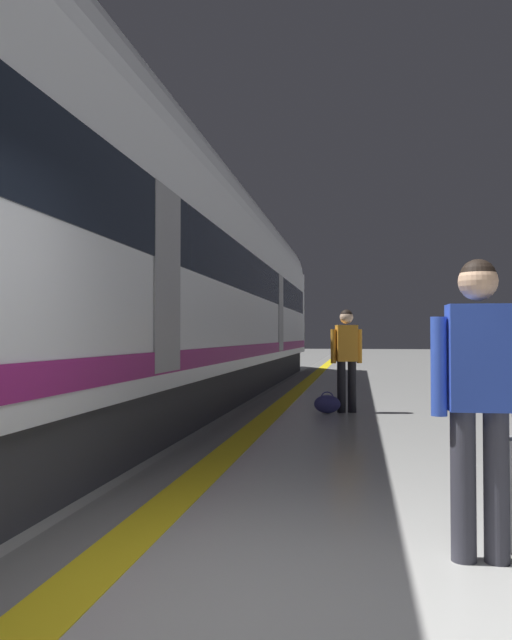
{
  "coord_description": "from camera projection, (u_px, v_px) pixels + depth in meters",
  "views": [
    {
      "loc": [
        0.35,
        -2.82,
        1.29
      ],
      "look_at": [
        -0.89,
        4.68,
        1.48
      ],
      "focal_mm": 35.14,
      "sensor_mm": 36.0,
      "label": 1
    }
  ],
  "objects": [
    {
      "name": "duffel_bag_near",
      "position": [
        327.0,
        404.0,
        10.43
      ],
      "size": [
        0.44,
        0.26,
        0.36
      ],
      "color": "navy",
      "rests_on": "ground"
    },
    {
      "name": "passenger_near",
      "position": [
        347.0,
        353.0,
        10.54
      ],
      "size": [
        0.52,
        0.3,
        1.73
      ],
      "color": "black",
      "rests_on": "ground"
    },
    {
      "name": "traveller_foreground",
      "position": [
        479.0,
        385.0,
        3.59
      ],
      "size": [
        0.54,
        0.22,
        1.73
      ],
      "color": "#383842",
      "rests_on": "ground"
    },
    {
      "name": "tactile_edge_band",
      "position": [
        273.0,
        398.0,
        12.89
      ],
      "size": [
        0.59,
        80.0,
        0.01
      ],
      "primitive_type": "cube",
      "color": "slate",
      "rests_on": "ground"
    },
    {
      "name": "safety_line_strip",
      "position": [
        289.0,
        398.0,
        12.84
      ],
      "size": [
        0.36,
        80.0,
        0.01
      ],
      "primitive_type": "cube",
      "color": "yellow",
      "rests_on": "ground"
    },
    {
      "name": "high_speed_train",
      "position": [
        165.0,
        270.0,
        11.48
      ],
      "size": [
        2.94,
        29.11,
        4.97
      ],
      "color": "#38383D",
      "rests_on": "ground"
    },
    {
      "name": "ground_plane",
      "position": [
        282.0,
        623.0,
        2.8
      ],
      "size": [
        120.0,
        120.0,
        0.0
      ],
      "primitive_type": "plane",
      "color": "#B7B7B2"
    }
  ]
}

